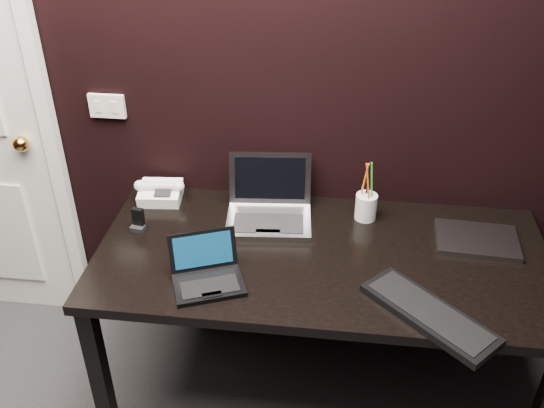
# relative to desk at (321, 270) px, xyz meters

# --- Properties ---
(wall_back) EXTENTS (4.00, 0.00, 4.00)m
(wall_back) POSITION_rel_desk_xyz_m (-0.30, 0.40, 0.64)
(wall_back) COLOR black
(wall_back) RESTS_ON ground
(wall_switch) EXTENTS (0.15, 0.02, 0.10)m
(wall_switch) POSITION_rel_desk_xyz_m (-0.92, 0.39, 0.46)
(wall_switch) COLOR silver
(wall_switch) RESTS_ON wall_back
(desk) EXTENTS (1.70, 0.80, 0.74)m
(desk) POSITION_rel_desk_xyz_m (0.00, 0.00, 0.00)
(desk) COLOR black
(desk) RESTS_ON ground
(netbook) EXTENTS (0.30, 0.29, 0.15)m
(netbook) POSITION_rel_desk_xyz_m (-0.39, -0.21, 0.11)
(netbook) COLOR black
(netbook) RESTS_ON desk
(silver_laptop) EXTENTS (0.36, 0.33, 0.23)m
(silver_laptop) POSITION_rel_desk_xyz_m (-0.23, 0.21, 0.12)
(silver_laptop) COLOR #A5A4AA
(silver_laptop) RESTS_ON desk
(ext_keyboard) EXTENTS (0.45, 0.44, 0.03)m
(ext_keyboard) POSITION_rel_desk_xyz_m (0.37, -0.30, 0.09)
(ext_keyboard) COLOR black
(ext_keyboard) RESTS_ON desk
(closed_laptop) EXTENTS (0.32, 0.24, 0.02)m
(closed_laptop) POSITION_rel_desk_xyz_m (0.59, 0.14, 0.09)
(closed_laptop) COLOR #96979C
(closed_laptop) RESTS_ON desk
(desk_phone) EXTENTS (0.22, 0.18, 0.11)m
(desk_phone) POSITION_rel_desk_xyz_m (-0.70, 0.29, 0.12)
(desk_phone) COLOR white
(desk_phone) RESTS_ON desk
(mobile_phone) EXTENTS (0.06, 0.05, 0.09)m
(mobile_phone) POSITION_rel_desk_xyz_m (-0.73, 0.07, 0.11)
(mobile_phone) COLOR black
(mobile_phone) RESTS_ON desk
(pen_cup) EXTENTS (0.11, 0.11, 0.26)m
(pen_cup) POSITION_rel_desk_xyz_m (0.16, 0.26, 0.14)
(pen_cup) COLOR silver
(pen_cup) RESTS_ON desk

